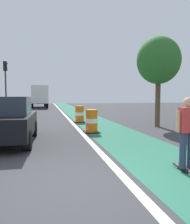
{
  "coord_description": "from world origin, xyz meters",
  "views": [
    {
      "loc": [
        -0.65,
        -3.93,
        1.71
      ],
      "look_at": [
        1.17,
        4.39,
        1.1
      ],
      "focal_mm": 35.08,
      "sensor_mm": 36.0,
      "label": 1
    }
  ],
  "objects_px": {
    "traffic_light_corner": "(6,78)",
    "street_tree_sidewalk": "(159,61)",
    "pedestrian_crossing": "(7,106)",
    "traffic_barrel_front": "(92,121)",
    "traffic_barrel_mid": "(80,114)",
    "delivery_truck_down_block": "(39,95)",
    "parked_sedan_nearest": "(7,121)",
    "skateboarder_on_lane": "(187,132)"
  },
  "relations": [
    {
      "from": "delivery_truck_down_block",
      "to": "traffic_light_corner",
      "type": "height_order",
      "value": "traffic_light_corner"
    },
    {
      "from": "delivery_truck_down_block",
      "to": "street_tree_sidewalk",
      "type": "distance_m",
      "value": 24.33
    },
    {
      "from": "skateboarder_on_lane",
      "to": "traffic_light_corner",
      "type": "distance_m",
      "value": 19.99
    },
    {
      "from": "skateboarder_on_lane",
      "to": "traffic_barrel_mid",
      "type": "bearing_deg",
      "value": 95.8
    },
    {
      "from": "skateboarder_on_lane",
      "to": "traffic_light_corner",
      "type": "bearing_deg",
      "value": 110.74
    },
    {
      "from": "traffic_barrel_front",
      "to": "traffic_barrel_mid",
      "type": "bearing_deg",
      "value": 89.45
    },
    {
      "from": "parked_sedan_nearest",
      "to": "traffic_barrel_mid",
      "type": "bearing_deg",
      "value": 59.04
    },
    {
      "from": "skateboarder_on_lane",
      "to": "parked_sedan_nearest",
      "type": "distance_m",
      "value": 6.06
    },
    {
      "from": "traffic_barrel_front",
      "to": "traffic_light_corner",
      "type": "height_order",
      "value": "traffic_light_corner"
    },
    {
      "from": "traffic_barrel_mid",
      "to": "traffic_light_corner",
      "type": "xyz_separation_m",
      "value": [
        -6.01,
        8.64,
        2.97
      ]
    },
    {
      "from": "traffic_barrel_front",
      "to": "pedestrian_crossing",
      "type": "xyz_separation_m",
      "value": [
        -5.6,
        11.15,
        0.33
      ]
    },
    {
      "from": "traffic_barrel_mid",
      "to": "street_tree_sidewalk",
      "type": "relative_size",
      "value": 0.22
    },
    {
      "from": "traffic_light_corner",
      "to": "street_tree_sidewalk",
      "type": "relative_size",
      "value": 1.02
    },
    {
      "from": "parked_sedan_nearest",
      "to": "delivery_truck_down_block",
      "type": "relative_size",
      "value": 0.53
    },
    {
      "from": "traffic_barrel_front",
      "to": "street_tree_sidewalk",
      "type": "distance_m",
      "value": 5.25
    },
    {
      "from": "traffic_barrel_mid",
      "to": "street_tree_sidewalk",
      "type": "xyz_separation_m",
      "value": [
        3.99,
        -2.98,
        3.14
      ]
    },
    {
      "from": "traffic_barrel_front",
      "to": "traffic_barrel_mid",
      "type": "xyz_separation_m",
      "value": [
        0.04,
        4.17,
        0.0
      ]
    },
    {
      "from": "delivery_truck_down_block",
      "to": "traffic_light_corner",
      "type": "bearing_deg",
      "value": -103.36
    },
    {
      "from": "parked_sedan_nearest",
      "to": "traffic_barrel_mid",
      "type": "distance_m",
      "value": 6.84
    },
    {
      "from": "delivery_truck_down_block",
      "to": "pedestrian_crossing",
      "type": "height_order",
      "value": "delivery_truck_down_block"
    },
    {
      "from": "traffic_barrel_front",
      "to": "delivery_truck_down_block",
      "type": "distance_m",
      "value": 24.59
    },
    {
      "from": "traffic_barrel_front",
      "to": "street_tree_sidewalk",
      "type": "height_order",
      "value": "street_tree_sidewalk"
    },
    {
      "from": "parked_sedan_nearest",
      "to": "traffic_light_corner",
      "type": "distance_m",
      "value": 14.96
    },
    {
      "from": "street_tree_sidewalk",
      "to": "pedestrian_crossing",
      "type": "bearing_deg",
      "value": 134.05
    },
    {
      "from": "traffic_barrel_front",
      "to": "pedestrian_crossing",
      "type": "distance_m",
      "value": 12.48
    },
    {
      "from": "skateboarder_on_lane",
      "to": "parked_sedan_nearest",
      "type": "bearing_deg",
      "value": 138.23
    },
    {
      "from": "skateboarder_on_lane",
      "to": "parked_sedan_nearest",
      "type": "xyz_separation_m",
      "value": [
        -4.52,
        4.04,
        -0.08
      ]
    },
    {
      "from": "street_tree_sidewalk",
      "to": "delivery_truck_down_block",
      "type": "bearing_deg",
      "value": 107.44
    },
    {
      "from": "traffic_barrel_mid",
      "to": "pedestrian_crossing",
      "type": "height_order",
      "value": "pedestrian_crossing"
    },
    {
      "from": "skateboarder_on_lane",
      "to": "traffic_barrel_mid",
      "type": "distance_m",
      "value": 9.96
    },
    {
      "from": "delivery_truck_down_block",
      "to": "traffic_light_corner",
      "type": "distance_m",
      "value": 11.96
    },
    {
      "from": "delivery_truck_down_block",
      "to": "street_tree_sidewalk",
      "type": "height_order",
      "value": "street_tree_sidewalk"
    },
    {
      "from": "traffic_light_corner",
      "to": "skateboarder_on_lane",
      "type": "bearing_deg",
      "value": -69.26
    },
    {
      "from": "traffic_light_corner",
      "to": "traffic_barrel_front",
      "type": "bearing_deg",
      "value": -65.0
    },
    {
      "from": "skateboarder_on_lane",
      "to": "traffic_light_corner",
      "type": "height_order",
      "value": "traffic_light_corner"
    },
    {
      "from": "parked_sedan_nearest",
      "to": "traffic_barrel_front",
      "type": "bearing_deg",
      "value": 25.98
    },
    {
      "from": "parked_sedan_nearest",
      "to": "pedestrian_crossing",
      "type": "bearing_deg",
      "value": 99.4
    },
    {
      "from": "traffic_barrel_front",
      "to": "traffic_barrel_mid",
      "type": "distance_m",
      "value": 4.17
    },
    {
      "from": "pedestrian_crossing",
      "to": "delivery_truck_down_block",
      "type": "bearing_deg",
      "value": 79.83
    },
    {
      "from": "parked_sedan_nearest",
      "to": "pedestrian_crossing",
      "type": "xyz_separation_m",
      "value": [
        -2.13,
        12.85,
        0.03
      ]
    },
    {
      "from": "pedestrian_crossing",
      "to": "street_tree_sidewalk",
      "type": "xyz_separation_m",
      "value": [
        9.64,
        -9.96,
        2.8
      ]
    },
    {
      "from": "skateboarder_on_lane",
      "to": "delivery_truck_down_block",
      "type": "relative_size",
      "value": 0.22
    }
  ]
}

